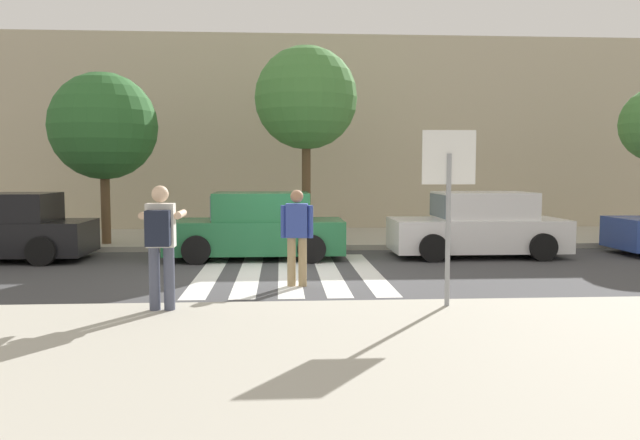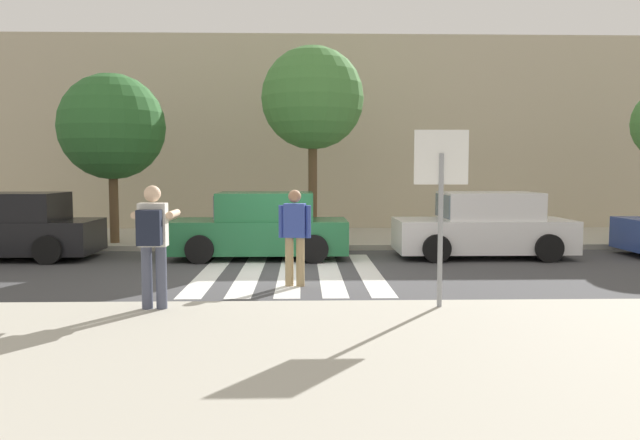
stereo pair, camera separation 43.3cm
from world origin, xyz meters
TOP-DOWN VIEW (x-y plane):
  - ground_plane at (0.00, 0.00)m, footprint 120.00×120.00m
  - sidewalk_near at (0.00, -6.20)m, footprint 60.00×6.00m
  - sidewalk_far at (0.00, 6.00)m, footprint 60.00×4.80m
  - building_facade_far at (0.00, 10.40)m, footprint 56.00×4.00m
  - crosswalk_stripe_0 at (-1.60, 0.20)m, footprint 0.44×5.20m
  - crosswalk_stripe_1 at (-0.80, 0.20)m, footprint 0.44×5.20m
  - crosswalk_stripe_2 at (0.00, 0.20)m, footprint 0.44×5.20m
  - crosswalk_stripe_3 at (0.80, 0.20)m, footprint 0.44×5.20m
  - crosswalk_stripe_4 at (1.60, 0.20)m, footprint 0.44×5.20m
  - stop_sign at (2.20, -3.64)m, footprint 0.76×0.08m
  - photographer_with_backpack at (-1.81, -3.70)m, footprint 0.59×0.85m
  - pedestrian_crossing at (0.12, -1.28)m, footprint 0.58×0.28m
  - parked_car_black at (-6.58, 2.30)m, footprint 4.10×1.92m
  - parked_car_green at (-0.71, 2.30)m, footprint 4.10×1.92m
  - parked_car_white at (4.57, 2.30)m, footprint 4.10×1.92m
  - street_tree_west at (-4.75, 4.34)m, footprint 2.78×2.78m
  - street_tree_center at (0.54, 4.70)m, footprint 2.77×2.77m

SIDE VIEW (x-z plane):
  - ground_plane at x=0.00m, z-range 0.00..0.00m
  - crosswalk_stripe_0 at x=-1.60m, z-range 0.00..0.01m
  - crosswalk_stripe_1 at x=-0.80m, z-range 0.00..0.01m
  - crosswalk_stripe_2 at x=0.00m, z-range 0.00..0.01m
  - crosswalk_stripe_3 at x=0.80m, z-range 0.00..0.01m
  - crosswalk_stripe_4 at x=1.60m, z-range 0.00..0.01m
  - sidewalk_near at x=0.00m, z-range 0.00..0.14m
  - sidewalk_far at x=0.00m, z-range 0.00..0.14m
  - parked_car_black at x=-6.58m, z-range -0.05..1.50m
  - parked_car_green at x=-0.71m, z-range -0.05..1.50m
  - parked_car_white at x=4.57m, z-range -0.05..1.50m
  - pedestrian_crossing at x=0.12m, z-range 0.11..1.84m
  - photographer_with_backpack at x=-1.81m, z-range 0.31..2.03m
  - stop_sign at x=2.20m, z-range 0.71..3.20m
  - street_tree_west at x=-4.75m, z-range 0.97..5.43m
  - building_facade_far at x=0.00m, z-range 0.00..6.52m
  - street_tree_center at x=0.54m, z-range 1.37..6.63m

